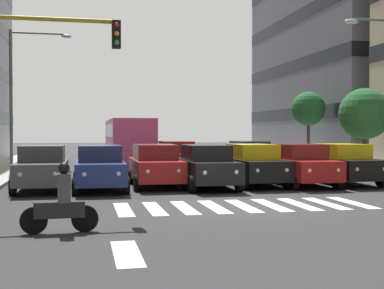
{
  "coord_description": "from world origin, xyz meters",
  "views": [
    {
      "loc": [
        4.71,
        15.22,
        2.26
      ],
      "look_at": [
        0.07,
        -7.31,
        1.68
      ],
      "focal_mm": 49.21,
      "sensor_mm": 36.0,
      "label": 1
    }
  ],
  "objects": [
    {
      "name": "car_row2_1",
      "position": [
        -0.2,
        -12.76,
        0.89
      ],
      "size": [
        2.02,
        4.44,
        1.72
      ],
      "color": "maroon",
      "rests_on": "ground_plane"
    },
    {
      "name": "car_1",
      "position": [
        -4.07,
        -5.2,
        0.89
      ],
      "size": [
        2.02,
        4.44,
        1.72
      ],
      "color": "maroon",
      "rests_on": "ground_plane"
    },
    {
      "name": "car_4",
      "position": [
        1.87,
        -5.98,
        0.89
      ],
      "size": [
        2.02,
        4.44,
        1.72
      ],
      "color": "maroon",
      "rests_on": "ground_plane"
    },
    {
      "name": "car_3",
      "position": [
        -0.05,
        -5.04,
        0.89
      ],
      "size": [
        2.02,
        4.44,
        1.72
      ],
      "color": "black",
      "rests_on": "ground_plane"
    },
    {
      "name": "bus_behind_traffic",
      "position": [
        1.87,
        -19.34,
        1.86
      ],
      "size": [
        2.78,
        10.5,
        3.0
      ],
      "color": "#DB5193",
      "rests_on": "ground_plane"
    },
    {
      "name": "motorcycle_with_rider",
      "position": [
        5.21,
        3.25,
        0.65
      ],
      "size": [
        1.7,
        0.37,
        1.57
      ],
      "color": "black",
      "rests_on": "ground_plane"
    },
    {
      "name": "lane_arrow_1",
      "position": [
        3.94,
        5.5,
        0.0
      ],
      "size": [
        0.5,
        2.2,
        0.01
      ],
      "primitive_type": "cube",
      "color": "silver",
      "rests_on": "ground_plane"
    },
    {
      "name": "street_tree_1",
      "position": [
        -9.07,
        -8.81,
        3.13
      ],
      "size": [
        2.57,
        2.57,
        4.27
      ],
      "color": "#513823",
      "rests_on": "sidewalk_left"
    },
    {
      "name": "crosswalk_markings",
      "position": [
        -0.0,
        0.0,
        0.0
      ],
      "size": [
        7.65,
        2.8,
        0.01
      ],
      "color": "silver",
      "rests_on": "ground_plane"
    },
    {
      "name": "car_5",
      "position": [
        4.13,
        -5.15,
        0.89
      ],
      "size": [
        2.02,
        4.44,
        1.72
      ],
      "color": "navy",
      "rests_on": "ground_plane"
    },
    {
      "name": "car_2",
      "position": [
        -2.17,
        -5.57,
        0.89
      ],
      "size": [
        2.02,
        4.44,
        1.72
      ],
      "color": "black",
      "rests_on": "ground_plane"
    },
    {
      "name": "traffic_light_gantry",
      "position": [
        6.4,
        0.42,
        3.66
      ],
      "size": [
        3.88,
        0.36,
        5.5
      ],
      "color": "#AD991E",
      "rests_on": "ground_plane"
    },
    {
      "name": "car_row2_0",
      "position": [
        -4.21,
        -12.3,
        0.89
      ],
      "size": [
        2.02,
        4.44,
        1.72
      ],
      "color": "navy",
      "rests_on": "ground_plane"
    },
    {
      "name": "car_6",
      "position": [
        6.26,
        -5.49,
        0.89
      ],
      "size": [
        2.02,
        4.44,
        1.72
      ],
      "color": "#474C51",
      "rests_on": "ground_plane"
    },
    {
      "name": "car_0",
      "position": [
        -6.11,
        -5.41,
        0.89
      ],
      "size": [
        2.02,
        4.44,
        1.72
      ],
      "color": "black",
      "rests_on": "ground_plane"
    },
    {
      "name": "street_lamp_right",
      "position": [
        7.96,
        -13.99,
        4.74
      ],
      "size": [
        3.24,
        0.28,
        7.48
      ],
      "color": "#4C6B56",
      "rests_on": "sidewalk_right"
    },
    {
      "name": "ground_plane",
      "position": [
        0.0,
        0.0,
        0.0
      ],
      "size": [
        180.0,
        180.0,
        0.0
      ],
      "primitive_type": "plane",
      "color": "#2D2D30"
    },
    {
      "name": "street_tree_2",
      "position": [
        -9.13,
        -15.68,
        3.65
      ],
      "size": [
        2.13,
        2.13,
        4.59
      ],
      "color": "#513823",
      "rests_on": "sidewalk_left"
    }
  ]
}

